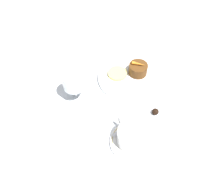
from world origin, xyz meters
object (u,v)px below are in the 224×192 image
Objects in this scene: fork at (149,111)px; dessert_cake at (138,69)px; wine_glass at (73,82)px; coffee_cup at (133,136)px; dinner_plate at (129,76)px.

dessert_cake is at bearing -26.80° from fork.
coffee_cup is at bearing -168.94° from wine_glass.
dinner_plate is at bearing -15.36° from fork.
dinner_plate is 0.17m from fork.
dessert_cake is at bearing -43.59° from coffee_cup.
fork is (-0.16, 0.04, -0.01)m from dinner_plate.
dessert_cake is (0.15, -0.08, 0.03)m from fork.
dinner_plate is 2.13× the size of wine_glass.
wine_glass is 1.63× the size of dessert_cake.
coffee_cup is 0.68× the size of fork.
fork is 0.17m from dessert_cake.
dinner_plate is 0.26m from coffee_cup.
coffee_cup reaches higher than dinner_plate.
fork is (-0.20, -0.16, -0.07)m from wine_glass.
wine_glass is at bearing 79.16° from dinner_plate.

